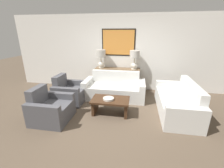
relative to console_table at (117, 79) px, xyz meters
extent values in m
plane|color=brown|center=(0.00, -2.04, -0.41)|extent=(20.00, 20.00, 0.00)
cube|color=silver|center=(0.00, 0.28, 0.92)|extent=(7.92, 0.10, 2.65)
cube|color=black|center=(0.00, 0.22, 1.29)|extent=(1.18, 0.01, 0.92)
cube|color=orange|center=(0.00, 0.22, 1.29)|extent=(1.10, 0.02, 0.84)
cube|color=brown|center=(0.00, 0.00, 0.00)|extent=(1.60, 0.40, 0.82)
cylinder|color=silver|center=(-0.59, 0.00, 0.42)|extent=(0.18, 0.18, 0.02)
sphere|color=silver|center=(-0.59, 0.00, 0.54)|extent=(0.21, 0.21, 0.21)
cylinder|color=#8C7A51|center=(-0.59, 0.00, 0.72)|extent=(0.02, 0.02, 0.17)
cylinder|color=#B2ADA3|center=(-0.59, 0.00, 0.93)|extent=(0.33, 0.33, 0.24)
cylinder|color=silver|center=(0.59, 0.00, 0.42)|extent=(0.18, 0.18, 0.02)
sphere|color=silver|center=(0.59, 0.00, 0.54)|extent=(0.21, 0.21, 0.21)
cylinder|color=#8C7A51|center=(0.59, 0.00, 0.72)|extent=(0.02, 0.02, 0.17)
cylinder|color=#B2ADA3|center=(0.59, 0.00, 0.93)|extent=(0.33, 0.33, 0.24)
cube|color=silver|center=(0.00, -0.81, -0.20)|extent=(1.58, 0.68, 0.43)
cube|color=silver|center=(0.00, -0.38, 0.00)|extent=(1.58, 0.18, 0.83)
cube|color=silver|center=(-0.88, -0.72, -0.12)|extent=(0.18, 0.86, 0.58)
cube|color=silver|center=(0.88, -0.72, -0.12)|extent=(0.18, 0.86, 0.58)
cube|color=silver|center=(1.67, -1.36, -0.20)|extent=(0.68, 1.58, 0.43)
cube|color=silver|center=(2.10, -1.36, 0.00)|extent=(0.18, 1.58, 0.83)
cube|color=silver|center=(1.76, -0.48, -0.12)|extent=(0.86, 0.18, 0.58)
cube|color=silver|center=(1.76, -2.24, -0.12)|extent=(0.86, 0.18, 0.58)
cube|color=#3D2616|center=(0.07, -1.74, -0.02)|extent=(0.97, 0.57, 0.05)
cube|color=#3D2616|center=(-0.35, -1.74, -0.23)|extent=(0.07, 0.46, 0.37)
cube|color=#3D2616|center=(0.48, -1.74, -0.23)|extent=(0.07, 0.46, 0.37)
cylinder|color=beige|center=(0.02, -1.78, 0.03)|extent=(0.28, 0.28, 0.05)
cube|color=#4C4C51|center=(-1.18, -1.21, -0.20)|extent=(0.65, 0.58, 0.42)
cube|color=#4C4C51|center=(-1.59, -1.21, 0.00)|extent=(0.18, 0.58, 0.83)
cube|color=#4C4C51|center=(-1.27, -1.57, -0.12)|extent=(0.83, 0.14, 0.58)
cube|color=#4C4C51|center=(-1.27, -0.85, -0.12)|extent=(0.83, 0.14, 0.58)
cube|color=#4C4C51|center=(-1.18, -2.28, -0.20)|extent=(0.65, 0.58, 0.42)
cube|color=#4C4C51|center=(-1.59, -2.28, 0.00)|extent=(0.18, 0.58, 0.83)
cube|color=#4C4C51|center=(-1.27, -2.64, -0.12)|extent=(0.83, 0.14, 0.58)
cube|color=#4C4C51|center=(-1.27, -1.91, -0.12)|extent=(0.83, 0.14, 0.58)
camera|label=1|loc=(0.70, -5.19, 1.63)|focal=24.00mm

